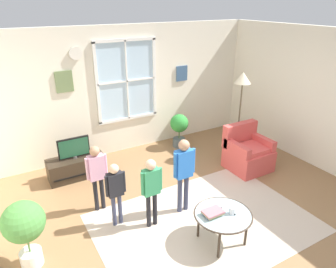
{
  "coord_description": "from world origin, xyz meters",
  "views": [
    {
      "loc": [
        -2.44,
        -3.27,
        3.1
      ],
      "look_at": [
        -0.21,
        0.6,
        1.17
      ],
      "focal_mm": 33.41,
      "sensor_mm": 36.0,
      "label": 1
    }
  ],
  "objects_px": {
    "person_pink_shirt": "(97,171)",
    "potted_plant_by_window": "(179,127)",
    "remote_near_books": "(221,211)",
    "potted_plant_corner": "(24,226)",
    "remote_near_cup": "(233,211)",
    "coffee_table": "(223,216)",
    "person_blue_shirt": "(184,168)",
    "cup": "(233,211)",
    "floor_lamp": "(242,87)",
    "book_stack": "(213,213)",
    "tv_stand": "(76,167)",
    "person_black_shirt": "(115,188)",
    "person_green_shirt": "(151,186)",
    "television": "(74,148)",
    "armchair": "(247,153)"
  },
  "relations": [
    {
      "from": "person_pink_shirt",
      "to": "potted_plant_by_window",
      "type": "distance_m",
      "value": 2.69
    },
    {
      "from": "remote_near_books",
      "to": "potted_plant_corner",
      "type": "xyz_separation_m",
      "value": [
        -2.35,
        0.8,
        0.15
      ]
    },
    {
      "from": "remote_near_cup",
      "to": "potted_plant_corner",
      "type": "xyz_separation_m",
      "value": [
        -2.48,
        0.89,
        0.15
      ]
    },
    {
      "from": "coffee_table",
      "to": "person_blue_shirt",
      "type": "relative_size",
      "value": 0.64
    },
    {
      "from": "cup",
      "to": "floor_lamp",
      "type": "bearing_deg",
      "value": 47.22
    },
    {
      "from": "book_stack",
      "to": "remote_near_books",
      "type": "height_order",
      "value": "book_stack"
    },
    {
      "from": "book_stack",
      "to": "potted_plant_by_window",
      "type": "height_order",
      "value": "potted_plant_by_window"
    },
    {
      "from": "tv_stand",
      "to": "potted_plant_by_window",
      "type": "xyz_separation_m",
      "value": [
        2.37,
        0.16,
        0.28
      ]
    },
    {
      "from": "coffee_table",
      "to": "potted_plant_corner",
      "type": "relative_size",
      "value": 0.85
    },
    {
      "from": "person_black_shirt",
      "to": "person_pink_shirt",
      "type": "relative_size",
      "value": 0.91
    },
    {
      "from": "person_green_shirt",
      "to": "potted_plant_corner",
      "type": "bearing_deg",
      "value": 177.05
    },
    {
      "from": "television",
      "to": "person_green_shirt",
      "type": "distance_m",
      "value": 2.04
    },
    {
      "from": "person_black_shirt",
      "to": "person_blue_shirt",
      "type": "distance_m",
      "value": 1.05
    },
    {
      "from": "television",
      "to": "potted_plant_corner",
      "type": "height_order",
      "value": "potted_plant_corner"
    },
    {
      "from": "tv_stand",
      "to": "remote_near_cup",
      "type": "bearing_deg",
      "value": -62.76
    },
    {
      "from": "book_stack",
      "to": "person_pink_shirt",
      "type": "height_order",
      "value": "person_pink_shirt"
    },
    {
      "from": "remote_near_cup",
      "to": "person_green_shirt",
      "type": "height_order",
      "value": "person_green_shirt"
    },
    {
      "from": "coffee_table",
      "to": "potted_plant_by_window",
      "type": "distance_m",
      "value": 3.08
    },
    {
      "from": "potted_plant_corner",
      "to": "floor_lamp",
      "type": "relative_size",
      "value": 0.52
    },
    {
      "from": "coffee_table",
      "to": "book_stack",
      "type": "relative_size",
      "value": 2.94
    },
    {
      "from": "cup",
      "to": "remote_near_cup",
      "type": "bearing_deg",
      "value": 47.31
    },
    {
      "from": "person_green_shirt",
      "to": "person_pink_shirt",
      "type": "height_order",
      "value": "person_pink_shirt"
    },
    {
      "from": "armchair",
      "to": "cup",
      "type": "relative_size",
      "value": 9.05
    },
    {
      "from": "person_pink_shirt",
      "to": "floor_lamp",
      "type": "distance_m",
      "value": 3.29
    },
    {
      "from": "armchair",
      "to": "person_blue_shirt",
      "type": "relative_size",
      "value": 0.71
    },
    {
      "from": "remote_near_cup",
      "to": "armchair",
      "type": "bearing_deg",
      "value": 41.5
    },
    {
      "from": "tv_stand",
      "to": "potted_plant_corner",
      "type": "relative_size",
      "value": 1.11
    },
    {
      "from": "potted_plant_by_window",
      "to": "coffee_table",
      "type": "bearing_deg",
      "value": -110.76
    },
    {
      "from": "potted_plant_corner",
      "to": "person_blue_shirt",
      "type": "bearing_deg",
      "value": -0.26
    },
    {
      "from": "tv_stand",
      "to": "cup",
      "type": "bearing_deg",
      "value": -63.33
    },
    {
      "from": "tv_stand",
      "to": "person_pink_shirt",
      "type": "bearing_deg",
      "value": -87.28
    },
    {
      "from": "armchair",
      "to": "person_black_shirt",
      "type": "bearing_deg",
      "value": -173.43
    },
    {
      "from": "armchair",
      "to": "person_green_shirt",
      "type": "xyz_separation_m",
      "value": [
        -2.41,
        -0.61,
        0.36
      ]
    },
    {
      "from": "person_green_shirt",
      "to": "potted_plant_by_window",
      "type": "bearing_deg",
      "value": 49.96
    },
    {
      "from": "television",
      "to": "armchair",
      "type": "relative_size",
      "value": 0.66
    },
    {
      "from": "television",
      "to": "potted_plant_corner",
      "type": "relative_size",
      "value": 0.62
    },
    {
      "from": "remote_near_books",
      "to": "floor_lamp",
      "type": "height_order",
      "value": "floor_lamp"
    },
    {
      "from": "person_pink_shirt",
      "to": "book_stack",
      "type": "bearing_deg",
      "value": -53.74
    },
    {
      "from": "television",
      "to": "potted_plant_by_window",
      "type": "relative_size",
      "value": 0.74
    },
    {
      "from": "armchair",
      "to": "remote_near_cup",
      "type": "relative_size",
      "value": 6.21
    },
    {
      "from": "cup",
      "to": "remote_near_cup",
      "type": "distance_m",
      "value": 0.05
    },
    {
      "from": "tv_stand",
      "to": "floor_lamp",
      "type": "height_order",
      "value": "floor_lamp"
    },
    {
      "from": "coffee_table",
      "to": "person_green_shirt",
      "type": "bearing_deg",
      "value": 131.52
    },
    {
      "from": "cup",
      "to": "potted_plant_corner",
      "type": "distance_m",
      "value": 2.63
    },
    {
      "from": "cup",
      "to": "remote_near_cup",
      "type": "height_order",
      "value": "cup"
    },
    {
      "from": "coffee_table",
      "to": "potted_plant_by_window",
      "type": "xyz_separation_m",
      "value": [
        1.09,
        2.88,
        0.05
      ]
    },
    {
      "from": "book_stack",
      "to": "person_blue_shirt",
      "type": "bearing_deg",
      "value": 87.22
    },
    {
      "from": "remote_near_books",
      "to": "person_green_shirt",
      "type": "relative_size",
      "value": 0.13
    },
    {
      "from": "person_black_shirt",
      "to": "person_green_shirt",
      "type": "xyz_separation_m",
      "value": [
        0.43,
        -0.28,
        0.05
      ]
    },
    {
      "from": "tv_stand",
      "to": "person_green_shirt",
      "type": "bearing_deg",
      "value": -72.97
    }
  ]
}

